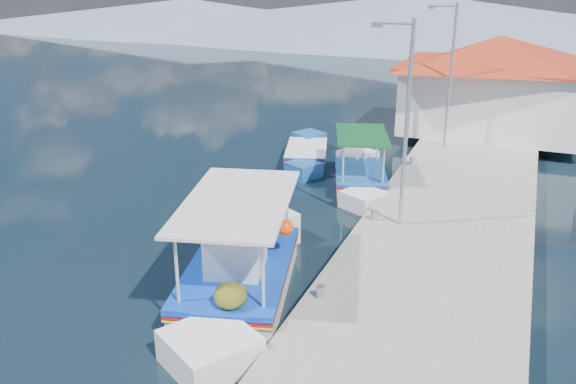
% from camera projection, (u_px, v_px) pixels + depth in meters
% --- Properties ---
extents(ground, '(160.00, 160.00, 0.00)m').
position_uv_depth(ground, '(234.00, 241.00, 18.14)').
color(ground, black).
rests_on(ground, ground).
extents(quay, '(5.00, 44.00, 0.50)m').
position_uv_depth(quay, '(460.00, 194.00, 21.19)').
color(quay, '#9C9992').
rests_on(quay, ground).
extents(bollards, '(0.20, 17.20, 0.30)m').
position_uv_depth(bollards, '(397.00, 183.00, 21.13)').
color(bollards, '#A5A8AD').
rests_on(bollards, quay).
extents(main_caique, '(3.86, 8.23, 2.80)m').
position_uv_depth(main_caique, '(242.00, 272.00, 15.14)').
color(main_caique, white).
rests_on(main_caique, ground).
extents(caique_green_canopy, '(3.05, 5.78, 2.28)m').
position_uv_depth(caique_green_canopy, '(361.00, 178.00, 22.59)').
color(caique_green_canopy, white).
rests_on(caique_green_canopy, ground).
extents(caique_blue_hull, '(2.71, 5.36, 1.00)m').
position_uv_depth(caique_blue_hull, '(307.00, 156.00, 25.52)').
color(caique_blue_hull, '#1A519E').
rests_on(caique_blue_hull, ground).
extents(harbor_building, '(10.49, 10.49, 4.40)m').
position_uv_depth(harbor_building, '(496.00, 82.00, 28.02)').
color(harbor_building, silver).
rests_on(harbor_building, quay).
extents(lamp_post_near, '(1.21, 0.14, 6.00)m').
position_uv_depth(lamp_post_near, '(404.00, 115.00, 16.95)').
color(lamp_post_near, '#A5A8AD').
rests_on(lamp_post_near, quay).
extents(lamp_post_far, '(1.21, 0.14, 6.00)m').
position_uv_depth(lamp_post_far, '(449.00, 69.00, 24.76)').
color(lamp_post_far, '#A5A8AD').
rests_on(lamp_post_far, quay).
extents(mountain_ridge, '(171.40, 96.00, 5.50)m').
position_uv_depth(mountain_ridge, '(526.00, 26.00, 63.77)').
color(mountain_ridge, slate).
rests_on(mountain_ridge, ground).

